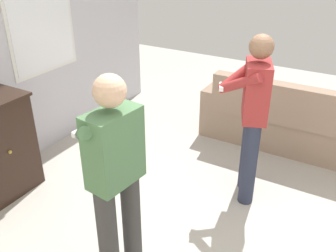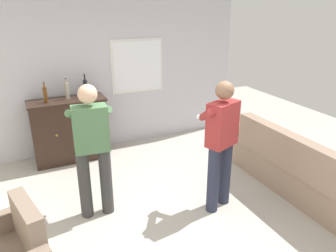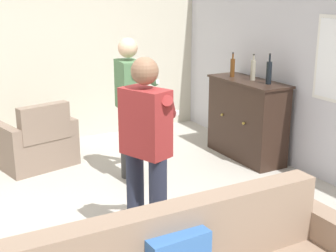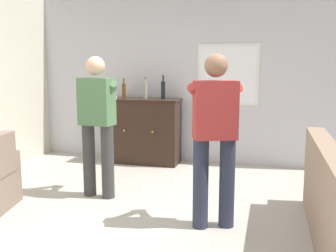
# 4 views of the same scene
# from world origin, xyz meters

# --- Properties ---
(ground) EXTENTS (10.40, 10.40, 0.00)m
(ground) POSITION_xyz_m (0.00, 0.00, 0.00)
(ground) COLOR #B2ADA3
(wall_back_with_window) EXTENTS (5.20, 0.15, 2.80)m
(wall_back_with_window) POSITION_xyz_m (0.02, 2.66, 1.40)
(wall_back_with_window) COLOR silver
(wall_back_with_window) RESTS_ON ground
(wall_side_left) EXTENTS (0.12, 5.20, 2.80)m
(wall_side_left) POSITION_xyz_m (-2.66, 0.00, 1.40)
(wall_side_left) COLOR beige
(wall_side_left) RESTS_ON ground
(armchair) EXTENTS (0.82, 1.00, 0.85)m
(armchair) POSITION_xyz_m (-1.66, -0.24, 0.29)
(armchair) COLOR #7F6B5B
(armchair) RESTS_ON ground
(sideboard_cabinet) EXTENTS (1.22, 0.49, 1.05)m
(sideboard_cabinet) POSITION_xyz_m (-0.68, 2.30, 0.53)
(sideboard_cabinet) COLOR black
(sideboard_cabinet) RESTS_ON ground
(bottle_wine_green) EXTENTS (0.07, 0.07, 0.38)m
(bottle_wine_green) POSITION_xyz_m (-0.35, 2.35, 1.20)
(bottle_wine_green) COLOR black
(bottle_wine_green) RESTS_ON sideboard_cabinet
(bottle_liquor_amber) EXTENTS (0.06, 0.06, 0.34)m
(bottle_liquor_amber) POSITION_xyz_m (-0.65, 2.34, 1.19)
(bottle_liquor_amber) COLOR gray
(bottle_liquor_amber) RESTS_ON sideboard_cabinet
(bottle_spirits_clear) EXTENTS (0.06, 0.06, 0.33)m
(bottle_spirits_clear) POSITION_xyz_m (-0.98, 2.26, 1.18)
(bottle_spirits_clear) COLOR #593314
(bottle_spirits_clear) RESTS_ON sideboard_cabinet
(person_standing_left) EXTENTS (0.55, 0.50, 1.68)m
(person_standing_left) POSITION_xyz_m (-0.65, 0.61, 0.94)
(person_standing_left) COLOR #383838
(person_standing_left) RESTS_ON ground
(person_standing_right) EXTENTS (0.52, 0.52, 1.68)m
(person_standing_right) POSITION_xyz_m (0.81, 0.10, 0.94)
(person_standing_right) COLOR #282D42
(person_standing_right) RESTS_ON ground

